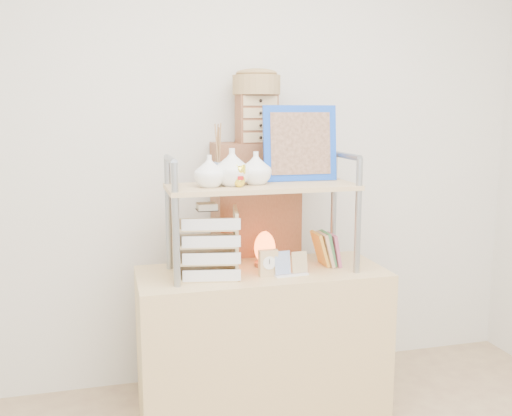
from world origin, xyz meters
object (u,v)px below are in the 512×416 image
(desk, at_px, (262,343))
(salt_lamp, at_px, (265,248))
(letter_tray, at_px, (207,247))
(cabinet, at_px, (255,265))

(desk, relative_size, salt_lamp, 6.72)
(letter_tray, bearing_deg, cabinet, 49.03)
(desk, bearing_deg, cabinet, 80.06)
(desk, bearing_deg, letter_tray, -176.34)
(desk, xyz_separation_m, letter_tray, (-0.27, -0.02, 0.51))
(cabinet, relative_size, letter_tray, 3.89)
(cabinet, xyz_separation_m, salt_lamp, (-0.03, -0.30, 0.17))
(desk, distance_m, salt_lamp, 0.47)
(cabinet, distance_m, letter_tray, 0.56)
(desk, distance_m, letter_tray, 0.58)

